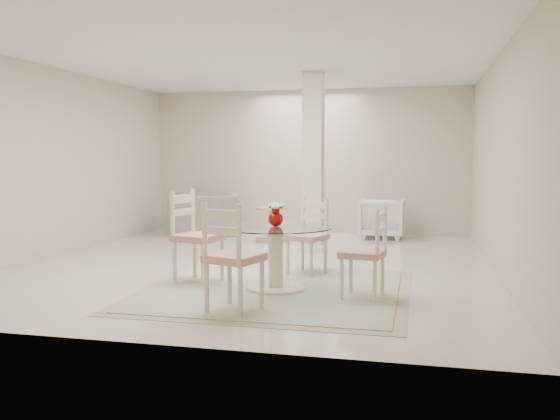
% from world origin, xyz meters
% --- Properties ---
extents(ground, '(7.00, 7.00, 0.00)m').
position_xyz_m(ground, '(0.00, 0.00, 0.00)').
color(ground, silver).
rests_on(ground, ground).
extents(room_shell, '(6.02, 7.02, 2.71)m').
position_xyz_m(room_shell, '(0.00, 0.00, 1.86)').
color(room_shell, beige).
rests_on(room_shell, ground).
extents(column, '(0.30, 0.30, 2.70)m').
position_xyz_m(column, '(0.50, 1.30, 1.35)').
color(column, beige).
rests_on(column, ground).
extents(area_rug, '(2.80, 2.80, 0.02)m').
position_xyz_m(area_rug, '(0.59, -1.50, 0.01)').
color(area_rug, tan).
rests_on(area_rug, ground).
extents(dining_table, '(1.20, 1.20, 0.69)m').
position_xyz_m(dining_table, '(0.59, -1.50, 0.35)').
color(dining_table, beige).
rests_on(dining_table, ground).
extents(red_vase, '(0.19, 0.18, 0.25)m').
position_xyz_m(red_vase, '(0.59, -1.50, 0.82)').
color(red_vase, '#9F0804').
rests_on(red_vase, dining_table).
extents(dining_chair_east, '(0.47, 0.47, 1.02)m').
position_xyz_m(dining_chair_east, '(1.59, -1.67, 0.54)').
color(dining_chair_east, '#F2E9C7').
rests_on(dining_chair_east, ground).
extents(dining_chair_north, '(0.53, 0.53, 1.02)m').
position_xyz_m(dining_chair_north, '(0.78, -0.50, 0.54)').
color(dining_chair_north, beige).
rests_on(dining_chair_north, ground).
extents(dining_chair_west, '(0.57, 0.57, 1.16)m').
position_xyz_m(dining_chair_west, '(-0.42, -1.32, 0.61)').
color(dining_chair_west, '#F4EBC9').
rests_on(dining_chair_west, ground).
extents(dining_chair_south, '(0.56, 0.56, 1.12)m').
position_xyz_m(dining_chair_south, '(0.41, -2.51, 0.59)').
color(dining_chair_south, beige).
rests_on(dining_chair_south, ground).
extents(recliner_taupe, '(1.42, 1.33, 0.76)m').
position_xyz_m(recliner_taupe, '(-1.75, 2.72, 0.38)').
color(recliner_taupe, gray).
rests_on(recliner_taupe, ground).
extents(armchair_white, '(0.78, 0.80, 0.70)m').
position_xyz_m(armchair_white, '(1.45, 2.99, 0.35)').
color(armchair_white, white).
rests_on(armchair_white, ground).
extents(side_table, '(0.56, 0.56, 0.58)m').
position_xyz_m(side_table, '(-0.38, 2.20, 0.27)').
color(side_table, tan).
rests_on(side_table, ground).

